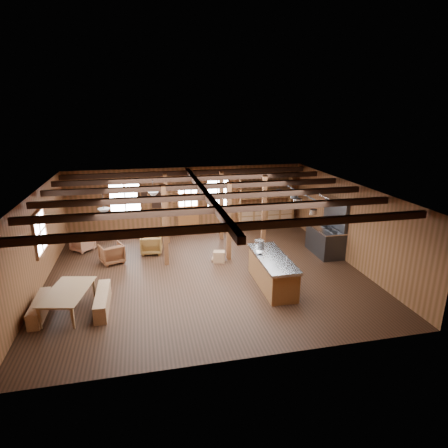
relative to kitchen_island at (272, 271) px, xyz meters
The scene contains 22 objects.
room 2.42m from the kitchen_island, 143.61° to the left, with size 10.04×9.04×2.84m.
ceiling_joists 3.22m from the kitchen_island, 140.13° to the left, with size 9.80×8.82×0.18m.
timber_posts 3.75m from the kitchen_island, 110.59° to the left, with size 3.95×2.35×2.80m.
back_door 6.06m from the kitchen_island, 107.31° to the left, with size 1.02×0.08×2.15m.
window_back_left 7.36m from the kitchen_island, 127.25° to the left, with size 1.32×0.06×1.32m.
window_back_right 5.92m from the kitchen_island, 94.94° to the left, with size 1.02×0.06×1.32m.
window_left 7.09m from the kitchen_island, 164.88° to the left, with size 0.14×1.24×1.32m.
notice_boards 6.76m from the kitchen_island, 119.70° to the left, with size 1.08×0.03×0.90m.
back_counter 5.76m from the kitchen_island, 73.86° to the left, with size 2.55×0.60×2.45m.
pendant_lamps 5.00m from the kitchen_island, 150.13° to the left, with size 1.86×2.36×0.66m.
pot_rack 2.80m from the kitchen_island, 51.46° to the left, with size 0.40×3.00×0.46m.
kitchen_island is the anchor object (origin of this frame).
step_stool 2.47m from the kitchen_island, 119.01° to the left, with size 0.44×0.31×0.39m, color brown.
commercial_range 3.54m from the kitchen_island, 36.47° to the left, with size 0.87×1.69×2.09m.
dining_table 5.71m from the kitchen_island, behind, with size 1.77×0.98×0.62m, color olive.
bench_wall 6.46m from the kitchen_island, behind, with size 0.29×1.55×0.43m, color brown.
bench_aisle 4.90m from the kitchen_island, behind, with size 0.32×1.70×0.47m, color brown.
armchair_a 5.64m from the kitchen_island, 149.32° to the left, with size 0.73×0.75×0.69m, color #5A311B.
armchair_b 4.94m from the kitchen_island, 134.69° to the left, with size 0.75×0.77×0.70m, color brown.
armchair_c 7.40m from the kitchen_island, 144.22° to the left, with size 0.69×0.71×0.64m, color #8D5A40.
counter_pot 1.15m from the kitchen_island, 95.73° to the left, with size 0.30×0.30×0.18m, color #B2B4B9.
bowl 0.70m from the kitchen_island, 133.64° to the left, with size 0.25×0.25×0.06m, color silver.
Camera 1 is at (-1.82, -11.08, 5.18)m, focal length 30.00 mm.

